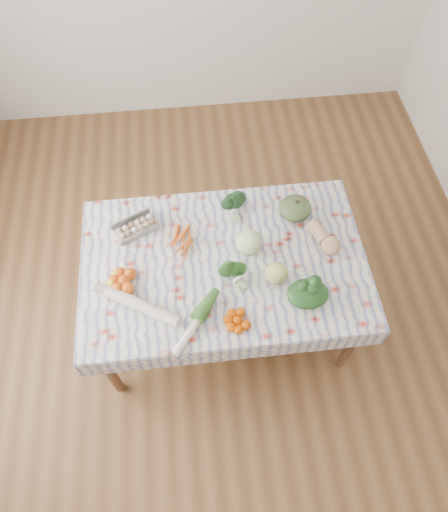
{
  "coord_description": "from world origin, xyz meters",
  "views": [
    {
      "loc": [
        -0.15,
        -1.35,
        3.03
      ],
      "look_at": [
        0.0,
        0.0,
        0.82
      ],
      "focal_mm": 32.0,
      "sensor_mm": 36.0,
      "label": 1
    }
  ],
  "objects_px": {
    "egg_carton": "(137,229)",
    "kabocha_squash": "(295,208)",
    "butternut_squash": "(324,237)",
    "grapefruit": "(276,273)",
    "cabbage": "(249,242)",
    "dining_table": "(224,268)"
  },
  "relations": [
    {
      "from": "butternut_squash",
      "to": "grapefruit",
      "type": "bearing_deg",
      "value": -169.29
    },
    {
      "from": "kabocha_squash",
      "to": "grapefruit",
      "type": "relative_size",
      "value": 1.52
    },
    {
      "from": "cabbage",
      "to": "egg_carton",
      "type": "bearing_deg",
      "value": 163.14
    },
    {
      "from": "kabocha_squash",
      "to": "cabbage",
      "type": "height_order",
      "value": "cabbage"
    },
    {
      "from": "egg_carton",
      "to": "butternut_squash",
      "type": "xyz_separation_m",
      "value": [
        1.1,
        -0.2,
        0.02
      ]
    },
    {
      "from": "dining_table",
      "to": "cabbage",
      "type": "height_order",
      "value": "cabbage"
    },
    {
      "from": "grapefruit",
      "to": "kabocha_squash",
      "type": "bearing_deg",
      "value": 66.21
    },
    {
      "from": "kabocha_squash",
      "to": "cabbage",
      "type": "xyz_separation_m",
      "value": [
        -0.32,
        -0.22,
        0.01
      ]
    },
    {
      "from": "egg_carton",
      "to": "cabbage",
      "type": "xyz_separation_m",
      "value": [
        0.65,
        -0.2,
        0.04
      ]
    },
    {
      "from": "egg_carton",
      "to": "kabocha_squash",
      "type": "relative_size",
      "value": 1.31
    },
    {
      "from": "egg_carton",
      "to": "butternut_squash",
      "type": "relative_size",
      "value": 1.07
    },
    {
      "from": "grapefruit",
      "to": "butternut_squash",
      "type": "bearing_deg",
      "value": 33.33
    },
    {
      "from": "kabocha_squash",
      "to": "butternut_squash",
      "type": "bearing_deg",
      "value": -59.57
    },
    {
      "from": "dining_table",
      "to": "kabocha_squash",
      "type": "relative_size",
      "value": 8.2
    },
    {
      "from": "kabocha_squash",
      "to": "butternut_squash",
      "type": "distance_m",
      "value": 0.26
    },
    {
      "from": "butternut_squash",
      "to": "cabbage",
      "type": "bearing_deg",
      "value": 157.51
    },
    {
      "from": "kabocha_squash",
      "to": "grapefruit",
      "type": "xyz_separation_m",
      "value": [
        -0.19,
        -0.43,
        0.0
      ]
    },
    {
      "from": "dining_table",
      "to": "egg_carton",
      "type": "distance_m",
      "value": 0.57
    },
    {
      "from": "egg_carton",
      "to": "grapefruit",
      "type": "height_order",
      "value": "grapefruit"
    },
    {
      "from": "butternut_squash",
      "to": "kabocha_squash",
      "type": "bearing_deg",
      "value": 97.82
    },
    {
      "from": "dining_table",
      "to": "kabocha_squash",
      "type": "distance_m",
      "value": 0.57
    },
    {
      "from": "kabocha_squash",
      "to": "cabbage",
      "type": "distance_m",
      "value": 0.39
    }
  ]
}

